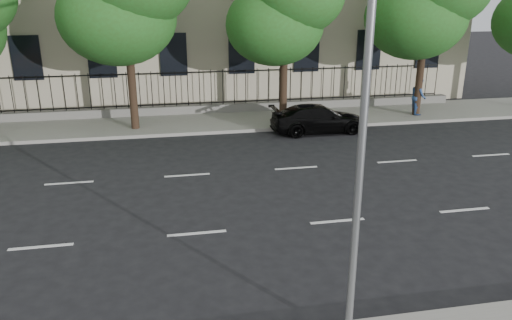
# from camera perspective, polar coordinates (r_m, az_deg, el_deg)

# --- Properties ---
(ground) EXTENTS (120.00, 120.00, 0.00)m
(ground) POSITION_cam_1_polar(r_m,az_deg,el_deg) (11.60, -5.80, -13.96)
(ground) COLOR black
(ground) RESTS_ON ground
(far_sidewalk) EXTENTS (60.00, 4.00, 0.15)m
(far_sidewalk) POSITION_cam_1_polar(r_m,az_deg,el_deg) (24.52, -8.83, 4.17)
(far_sidewalk) COLOR gray
(far_sidewalk) RESTS_ON ground
(lane_markings) EXTENTS (49.60, 4.62, 0.01)m
(lane_markings) POSITION_cam_1_polar(r_m,az_deg,el_deg) (15.78, -7.40, -4.59)
(lane_markings) COLOR silver
(lane_markings) RESTS_ON ground
(iron_fence) EXTENTS (30.00, 0.50, 2.20)m
(iron_fence) POSITION_cam_1_polar(r_m,az_deg,el_deg) (26.04, -9.06, 6.33)
(iron_fence) COLOR slate
(iron_fence) RESTS_ON far_sidewalk
(street_light) EXTENTS (0.25, 3.32, 8.05)m
(street_light) POSITION_cam_1_polar(r_m,az_deg,el_deg) (8.63, 11.22, 11.01)
(street_light) COLOR slate
(street_light) RESTS_ON near_sidewalk
(black_sedan) EXTENTS (4.42, 1.84, 1.28)m
(black_sedan) POSITION_cam_1_polar(r_m,az_deg,el_deg) (23.02, 7.15, 4.72)
(black_sedan) COLOR black
(black_sedan) RESTS_ON ground
(pedestrian_far) EXTENTS (0.87, 1.02, 1.85)m
(pedestrian_far) POSITION_cam_1_polar(r_m,az_deg,el_deg) (26.82, 18.06, 6.94)
(pedestrian_far) COLOR navy
(pedestrian_far) RESTS_ON far_sidewalk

